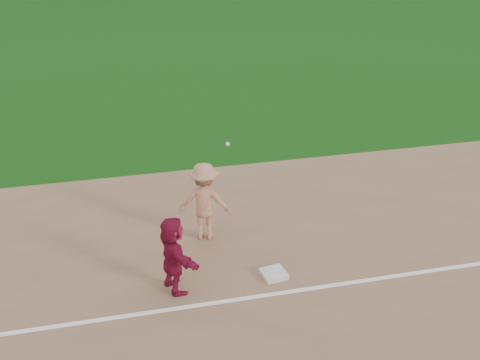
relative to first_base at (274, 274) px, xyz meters
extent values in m
plane|color=#11430C|center=(-0.25, 0.24, -0.07)|extent=(160.00, 160.00, 0.00)
cube|color=white|center=(-0.25, -0.56, -0.05)|extent=(60.00, 0.10, 0.01)
cube|color=silver|center=(0.00, 0.00, 0.00)|extent=(0.51, 0.51, 0.10)
imported|color=maroon|center=(-1.92, 0.03, 0.71)|extent=(0.81, 1.48, 1.52)
imported|color=#9B9B9D|center=(-1.02, 1.74, 0.81)|extent=(1.25, 0.94, 1.73)
sphere|color=silver|center=(-0.64, 1.16, 2.31)|extent=(0.08, 0.08, 0.08)
camera|label=1|loc=(-2.90, -9.24, 6.70)|focal=45.00mm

